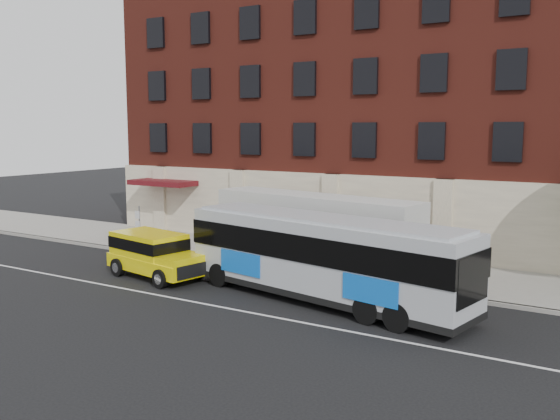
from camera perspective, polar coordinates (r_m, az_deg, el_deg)
The scene contains 9 objects.
ground at distance 23.14m, azimuth -8.48°, elevation -8.91°, with size 120.00×120.00×0.00m, color black.
sidewalk at distance 30.35m, azimuth 2.47°, elevation -4.66°, with size 60.00×6.00×0.15m, color #9B968D.
kerb at distance 27.83m, azimuth -0.53°, elevation -5.80°, with size 60.00×0.25×0.15m, color #9B968D.
lane_line at distance 23.51m, azimuth -7.69°, elevation -8.61°, with size 60.00×0.12×0.01m, color silver.
building at distance 36.79m, azimuth 8.56°, elevation 9.22°, with size 30.00×12.10×15.00m.
sign_pole at distance 32.86m, azimuth -13.10°, elevation -1.45°, with size 0.30×0.20×2.50m.
city_bus at distance 23.07m, azimuth 4.04°, elevation -4.25°, with size 12.24×4.72×3.28m.
yellow_suv at distance 27.52m, azimuth -11.80°, elevation -3.89°, with size 5.26×2.94×1.96m.
shipping_container at distance 28.15m, azimuth 3.23°, elevation -2.19°, with size 10.78×3.95×3.52m.
Camera 1 is at (14.26, -16.98, 6.62)m, focal length 38.97 mm.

